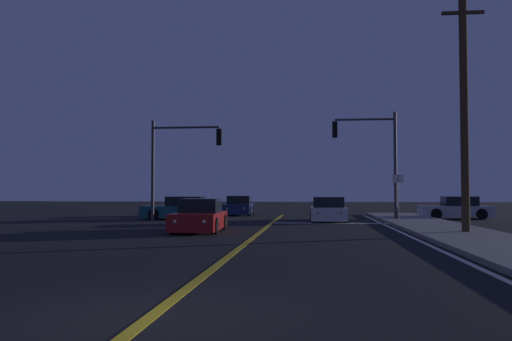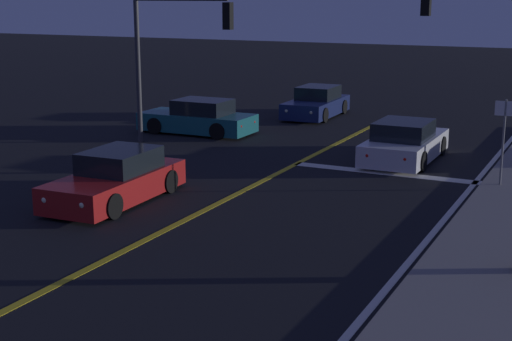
{
  "view_description": "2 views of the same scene",
  "coord_description": "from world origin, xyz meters",
  "px_view_note": "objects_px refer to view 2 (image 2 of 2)",
  "views": [
    {
      "loc": [
        2.1,
        -6.87,
        1.63
      ],
      "look_at": [
        -0.62,
        19.02,
        2.65
      ],
      "focal_mm": 37.79,
      "sensor_mm": 36.0,
      "label": 1
    },
    {
      "loc": [
        9.14,
        -0.47,
        5.3
      ],
      "look_at": [
        0.91,
        16.29,
        0.9
      ],
      "focal_mm": 52.42,
      "sensor_mm": 36.0,
      "label": 2
    }
  ],
  "objects_px": {
    "traffic_signal_far_left": "(171,41)",
    "car_parked_curb_navy": "(316,104)",
    "car_following_oncoming_white": "(405,143)",
    "traffic_signal_near_right": "(493,39)",
    "car_mid_block_teal": "(198,118)",
    "car_side_waiting_red": "(116,179)",
    "street_sign_corner": "(504,130)"
  },
  "relations": [
    {
      "from": "car_side_waiting_red",
      "to": "traffic_signal_far_left",
      "type": "bearing_deg",
      "value": -71.18
    },
    {
      "from": "car_mid_block_teal",
      "to": "traffic_signal_near_right",
      "type": "distance_m",
      "value": 11.64
    },
    {
      "from": "car_mid_block_teal",
      "to": "car_side_waiting_red",
      "type": "height_order",
      "value": "same"
    },
    {
      "from": "car_parked_curb_navy",
      "to": "street_sign_corner",
      "type": "relative_size",
      "value": 1.72
    },
    {
      "from": "car_parked_curb_navy",
      "to": "street_sign_corner",
      "type": "xyz_separation_m",
      "value": [
        9.36,
        -9.73,
        1.12
      ]
    },
    {
      "from": "car_mid_block_teal",
      "to": "car_following_oncoming_white",
      "type": "xyz_separation_m",
      "value": [
        8.58,
        -1.35,
        0.0
      ]
    },
    {
      "from": "car_side_waiting_red",
      "to": "traffic_signal_near_right",
      "type": "relative_size",
      "value": 0.73
    },
    {
      "from": "traffic_signal_near_right",
      "to": "traffic_signal_far_left",
      "type": "bearing_deg",
      "value": 7.46
    },
    {
      "from": "traffic_signal_far_left",
      "to": "car_mid_block_teal",
      "type": "bearing_deg",
      "value": 98.85
    },
    {
      "from": "car_side_waiting_red",
      "to": "car_following_oncoming_white",
      "type": "xyz_separation_m",
      "value": [
        5.48,
        8.17,
        0.0
      ]
    },
    {
      "from": "car_following_oncoming_white",
      "to": "street_sign_corner",
      "type": "distance_m",
      "value": 4.37
    },
    {
      "from": "car_parked_curb_navy",
      "to": "traffic_signal_far_left",
      "type": "relative_size",
      "value": 0.78
    },
    {
      "from": "car_following_oncoming_white",
      "to": "traffic_signal_near_right",
      "type": "bearing_deg",
      "value": 6.6
    },
    {
      "from": "car_following_oncoming_white",
      "to": "traffic_signal_far_left",
      "type": "xyz_separation_m",
      "value": [
        -8.2,
        -1.11,
        3.13
      ]
    },
    {
      "from": "car_side_waiting_red",
      "to": "car_following_oncoming_white",
      "type": "distance_m",
      "value": 9.84
    },
    {
      "from": "car_parked_curb_navy",
      "to": "street_sign_corner",
      "type": "bearing_deg",
      "value": 132.13
    },
    {
      "from": "car_side_waiting_red",
      "to": "car_following_oncoming_white",
      "type": "height_order",
      "value": "same"
    },
    {
      "from": "car_side_waiting_red",
      "to": "traffic_signal_near_right",
      "type": "bearing_deg",
      "value": -135.54
    },
    {
      "from": "car_mid_block_teal",
      "to": "traffic_signal_near_right",
      "type": "bearing_deg",
      "value": -95.85
    },
    {
      "from": "car_mid_block_teal",
      "to": "traffic_signal_far_left",
      "type": "xyz_separation_m",
      "value": [
        0.38,
        -2.45,
        3.13
      ]
    },
    {
      "from": "traffic_signal_near_right",
      "to": "car_parked_curb_navy",
      "type": "bearing_deg",
      "value": -39.35
    },
    {
      "from": "car_mid_block_teal",
      "to": "traffic_signal_far_left",
      "type": "bearing_deg",
      "value": -171.58
    },
    {
      "from": "car_side_waiting_red",
      "to": "traffic_signal_far_left",
      "type": "height_order",
      "value": "traffic_signal_far_left"
    },
    {
      "from": "car_parked_curb_navy",
      "to": "car_following_oncoming_white",
      "type": "bearing_deg",
      "value": 127.74
    },
    {
      "from": "car_mid_block_teal",
      "to": "traffic_signal_far_left",
      "type": "relative_size",
      "value": 0.82
    },
    {
      "from": "car_following_oncoming_white",
      "to": "traffic_signal_near_right",
      "type": "xyz_separation_m",
      "value": [
        2.5,
        0.29,
        3.42
      ]
    },
    {
      "from": "traffic_signal_far_left",
      "to": "car_parked_curb_navy",
      "type": "bearing_deg",
      "value": 74.92
    },
    {
      "from": "traffic_signal_near_right",
      "to": "car_side_waiting_red",
      "type": "bearing_deg",
      "value": 46.66
    },
    {
      "from": "car_following_oncoming_white",
      "to": "traffic_signal_far_left",
      "type": "bearing_deg",
      "value": -172.45
    },
    {
      "from": "car_mid_block_teal",
      "to": "car_parked_curb_navy",
      "type": "relative_size",
      "value": 1.04
    },
    {
      "from": "car_following_oncoming_white",
      "to": "traffic_signal_far_left",
      "type": "distance_m",
      "value": 8.85
    },
    {
      "from": "car_parked_curb_navy",
      "to": "traffic_signal_near_right",
      "type": "relative_size",
      "value": 0.72
    }
  ]
}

